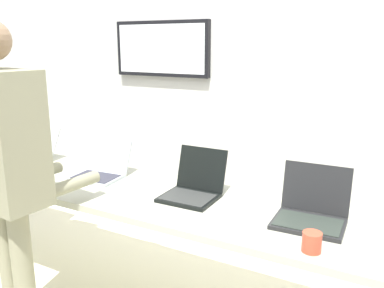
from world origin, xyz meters
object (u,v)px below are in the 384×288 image
workbench (153,200)px  laptop_station_2 (194,186)px  laptop_station_3 (311,210)px  laptop_station_0 (30,155)px  laptop_station_1 (102,169)px  coffee_mug (312,242)px  person (6,162)px

workbench → laptop_station_2: (0.24, 0.08, 0.11)m
laptop_station_2 → laptop_station_3: bearing=-1.2°
laptop_station_0 → laptop_station_1: laptop_station_0 is taller
laptop_station_2 → coffee_mug: 0.83m
coffee_mug → workbench: bearing=165.9°
person → coffee_mug: bearing=14.2°
laptop_station_3 → coffee_mug: size_ratio=3.98×
laptop_station_2 → person: (-0.71, -0.70, 0.23)m
laptop_station_3 → coffee_mug: (0.07, -0.31, -0.02)m
laptop_station_0 → laptop_station_2: laptop_station_2 is taller
laptop_station_3 → person: size_ratio=0.20×
laptop_station_3 → person: (-1.39, -0.68, 0.23)m
workbench → coffee_mug: coffee_mug is taller
laptop_station_2 → laptop_station_1: bearing=178.5°
laptop_station_1 → laptop_station_2: bearing=-1.5°
laptop_station_3 → person: person is taller
laptop_station_1 → coffee_mug: bearing=-13.2°
laptop_station_1 → laptop_station_3: (1.40, -0.03, 0.01)m
person → laptop_station_0: bearing=134.8°
laptop_station_1 → workbench: bearing=-11.2°
laptop_station_0 → laptop_station_2: 1.42m
workbench → coffee_mug: size_ratio=42.25×
laptop_station_0 → laptop_station_3: bearing=-1.0°
coffee_mug → person: bearing=-165.8°
workbench → coffee_mug: (1.00, -0.25, 0.09)m
laptop_station_1 → laptop_station_2: (0.71, -0.02, 0.01)m
laptop_station_1 → coffee_mug: laptop_station_1 is taller
laptop_station_0 → person: 1.04m
workbench → laptop_station_3: (0.92, 0.06, 0.11)m
laptop_station_0 → laptop_station_3: laptop_station_3 is taller
workbench → laptop_station_0: size_ratio=9.37×
laptop_station_2 → laptop_station_3: laptop_station_3 is taller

